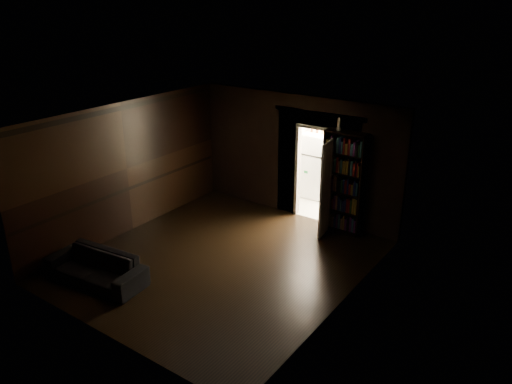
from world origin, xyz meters
TOP-DOWN VIEW (x-y plane):
  - ground at (0.00, 0.00)m, footprint 5.50×5.50m
  - room_walls at (-0.01, 1.07)m, footprint 5.02×5.61m
  - kitchen_alcove at (0.50, 3.87)m, footprint 2.20×1.80m
  - sofa at (-1.39, -1.83)m, footprint 1.94×1.00m
  - bookshelf at (1.25, 2.59)m, footprint 0.95×0.50m
  - refrigerator at (-0.10, 4.03)m, footprint 0.80×0.74m
  - door at (1.03, 2.31)m, footprint 0.16×0.85m
  - figurine at (1.04, 2.62)m, footprint 0.11×0.11m
  - bottles at (-0.10, 4.00)m, footprint 0.68×0.21m

SIDE VIEW (x-z plane):
  - ground at x=0.00m, z-range 0.00..0.00m
  - sofa at x=-1.39m, z-range 0.00..0.72m
  - refrigerator at x=-0.10m, z-range 0.00..1.65m
  - door at x=1.03m, z-range 0.00..2.05m
  - bookshelf at x=1.25m, z-range 0.00..2.20m
  - kitchen_alcove at x=0.50m, z-range -0.09..2.51m
  - room_walls at x=-0.01m, z-range 0.26..3.10m
  - bottles at x=-0.10m, z-range 1.65..1.93m
  - figurine at x=1.04m, z-range 2.20..2.46m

